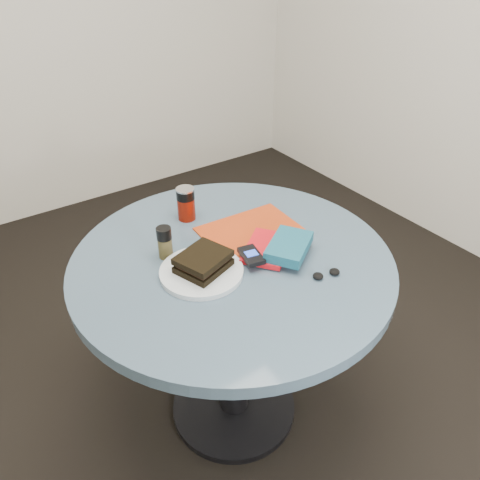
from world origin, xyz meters
TOP-DOWN VIEW (x-y plane):
  - ground at (0.00, 0.00)m, footprint 4.00×4.00m
  - table at (0.00, 0.00)m, footprint 1.00×1.00m
  - plate at (-0.12, -0.02)m, footprint 0.29×0.29m
  - sandwich at (-0.11, -0.02)m, footprint 0.17×0.16m
  - soda_can at (-0.00, 0.28)m, footprint 0.07×0.07m
  - pepper_grinder at (-0.17, 0.12)m, footprint 0.05×0.05m
  - magazine at (0.13, 0.08)m, footprint 0.33×0.26m
  - red_book at (0.10, -0.04)m, footprint 0.23×0.21m
  - novel at (0.14, -0.10)m, footprint 0.20×0.19m
  - mp3_player at (0.03, -0.06)m, footprint 0.07×0.10m
  - headphones at (0.17, -0.24)m, footprint 0.09×0.05m

SIDE VIEW (x-z plane):
  - ground at x=0.00m, z-range 0.00..0.00m
  - table at x=0.00m, z-range 0.21..0.96m
  - magazine at x=0.13m, z-range 0.75..0.76m
  - plate at x=-0.12m, z-range 0.75..0.77m
  - headphones at x=0.17m, z-range 0.75..0.77m
  - red_book at x=0.10m, z-range 0.76..0.77m
  - mp3_player at x=0.03m, z-range 0.77..0.79m
  - novel at x=0.14m, z-range 0.77..0.80m
  - sandwich at x=-0.11m, z-range 0.77..0.82m
  - pepper_grinder at x=-0.17m, z-range 0.75..0.86m
  - soda_can at x=0.00m, z-range 0.75..0.87m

